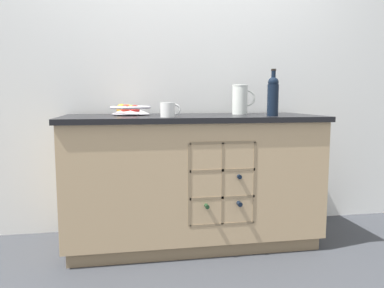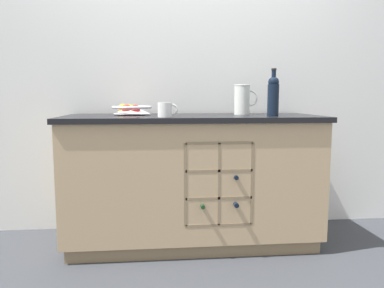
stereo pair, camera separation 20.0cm
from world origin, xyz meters
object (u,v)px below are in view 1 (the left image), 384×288
(fruit_bowl, at_px, (130,109))
(standing_wine_bottle, at_px, (273,95))
(ceramic_mug, at_px, (168,110))
(white_pitcher, at_px, (240,99))

(fruit_bowl, height_order, standing_wine_bottle, standing_wine_bottle)
(fruit_bowl, bearing_deg, standing_wine_bottle, -15.60)
(ceramic_mug, bearing_deg, white_pitcher, 28.60)
(white_pitcher, distance_m, standing_wine_bottle, 0.30)
(white_pitcher, bearing_deg, ceramic_mug, -151.40)
(fruit_bowl, xyz_separation_m, ceramic_mug, (0.23, -0.31, 0.01))
(ceramic_mug, height_order, standing_wine_bottle, standing_wine_bottle)
(standing_wine_bottle, bearing_deg, white_pitcher, 118.34)
(white_pitcher, height_order, ceramic_mug, white_pitcher)
(standing_wine_bottle, bearing_deg, ceramic_mug, -176.53)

